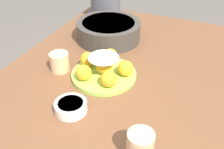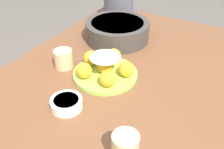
{
  "view_description": "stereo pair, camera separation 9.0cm",
  "coord_description": "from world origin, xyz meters",
  "px_view_note": "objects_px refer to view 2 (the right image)",
  "views": [
    {
      "loc": [
        -0.68,
        -0.26,
        1.34
      ],
      "look_at": [
        0.03,
        0.05,
        0.8
      ],
      "focal_mm": 42.0,
      "sensor_mm": 36.0,
      "label": 1
    },
    {
      "loc": [
        -0.64,
        -0.34,
        1.34
      ],
      "look_at": [
        0.03,
        0.05,
        0.8
      ],
      "focal_mm": 42.0,
      "sensor_mm": 36.0,
      "label": 2
    }
  ],
  "objects_px": {
    "sauce_bowl": "(66,103)",
    "cup_far": "(64,59)",
    "dining_table": "(119,110)",
    "warming_pot": "(119,5)",
    "serving_bowl": "(117,30)",
    "cake_plate": "(105,68)",
    "cup_near": "(125,148)"
  },
  "relations": [
    {
      "from": "cake_plate",
      "to": "dining_table",
      "type": "bearing_deg",
      "value": -121.07
    },
    {
      "from": "dining_table",
      "to": "sauce_bowl",
      "type": "relative_size",
      "value": 13.98
    },
    {
      "from": "cake_plate",
      "to": "warming_pot",
      "type": "bearing_deg",
      "value": 23.83
    },
    {
      "from": "sauce_bowl",
      "to": "warming_pot",
      "type": "bearing_deg",
      "value": 16.32
    },
    {
      "from": "cake_plate",
      "to": "warming_pot",
      "type": "xyz_separation_m",
      "value": [
        0.52,
        0.23,
        0.04
      ]
    },
    {
      "from": "serving_bowl",
      "to": "cup_far",
      "type": "bearing_deg",
      "value": 168.14
    },
    {
      "from": "cup_near",
      "to": "warming_pot",
      "type": "relative_size",
      "value": 0.5
    },
    {
      "from": "cake_plate",
      "to": "cup_near",
      "type": "xyz_separation_m",
      "value": [
        -0.3,
        -0.24,
        0.01
      ]
    },
    {
      "from": "sauce_bowl",
      "to": "cup_far",
      "type": "height_order",
      "value": "cup_far"
    },
    {
      "from": "dining_table",
      "to": "cup_near",
      "type": "height_order",
      "value": "cup_near"
    },
    {
      "from": "serving_bowl",
      "to": "sauce_bowl",
      "type": "distance_m",
      "value": 0.52
    },
    {
      "from": "serving_bowl",
      "to": "cup_near",
      "type": "xyz_separation_m",
      "value": [
        -0.59,
        -0.36,
        -0.0
      ]
    },
    {
      "from": "dining_table",
      "to": "warming_pot",
      "type": "relative_size",
      "value": 8.25
    },
    {
      "from": "cup_far",
      "to": "cake_plate",
      "type": "bearing_deg",
      "value": -81.78
    },
    {
      "from": "sauce_bowl",
      "to": "cup_far",
      "type": "distance_m",
      "value": 0.25
    },
    {
      "from": "cake_plate",
      "to": "cup_near",
      "type": "distance_m",
      "value": 0.39
    },
    {
      "from": "dining_table",
      "to": "sauce_bowl",
      "type": "bearing_deg",
      "value": 146.08
    },
    {
      "from": "cake_plate",
      "to": "cup_far",
      "type": "xyz_separation_m",
      "value": [
        -0.03,
        0.18,
        0.0
      ]
    },
    {
      "from": "cake_plate",
      "to": "cup_near",
      "type": "bearing_deg",
      "value": -140.96
    },
    {
      "from": "dining_table",
      "to": "cup_far",
      "type": "distance_m",
      "value": 0.3
    },
    {
      "from": "cup_near",
      "to": "warming_pot",
      "type": "height_order",
      "value": "warming_pot"
    },
    {
      "from": "dining_table",
      "to": "cake_plate",
      "type": "distance_m",
      "value": 0.17
    },
    {
      "from": "cup_near",
      "to": "cake_plate",
      "type": "bearing_deg",
      "value": 39.04
    },
    {
      "from": "sauce_bowl",
      "to": "serving_bowl",
      "type": "bearing_deg",
      "value": 10.64
    },
    {
      "from": "cake_plate",
      "to": "serving_bowl",
      "type": "height_order",
      "value": "cake_plate"
    },
    {
      "from": "cup_near",
      "to": "cup_far",
      "type": "xyz_separation_m",
      "value": [
        0.28,
        0.42,
        -0.01
      ]
    },
    {
      "from": "warming_pot",
      "to": "sauce_bowl",
      "type": "bearing_deg",
      "value": -163.68
    },
    {
      "from": "cup_far",
      "to": "warming_pot",
      "type": "bearing_deg",
      "value": 5.63
    },
    {
      "from": "serving_bowl",
      "to": "cup_far",
      "type": "relative_size",
      "value": 4.02
    },
    {
      "from": "dining_table",
      "to": "warming_pot",
      "type": "distance_m",
      "value": 0.69
    },
    {
      "from": "dining_table",
      "to": "cup_far",
      "type": "relative_size",
      "value": 19.72
    },
    {
      "from": "sauce_bowl",
      "to": "cake_plate",
      "type": "bearing_deg",
      "value": -3.91
    }
  ]
}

